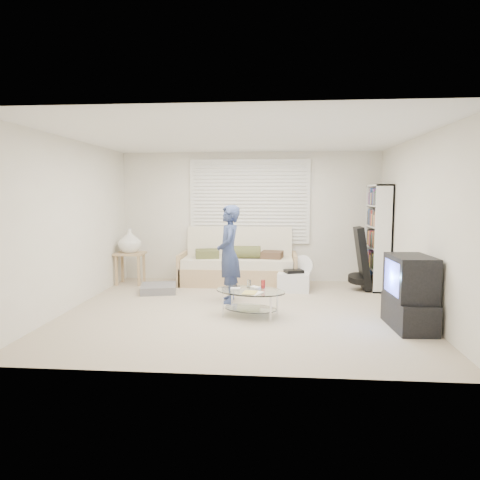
# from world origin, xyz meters

# --- Properties ---
(ground) EXTENTS (5.00, 5.00, 0.00)m
(ground) POSITION_xyz_m (0.00, 0.00, 0.00)
(ground) COLOR tan
(ground) RESTS_ON ground
(room_shell) EXTENTS (5.02, 4.52, 2.51)m
(room_shell) POSITION_xyz_m (0.00, 0.48, 1.63)
(room_shell) COLOR silver
(room_shell) RESTS_ON ground
(window_blinds) EXTENTS (2.32, 0.08, 1.62)m
(window_blinds) POSITION_xyz_m (0.00, 2.20, 1.55)
(window_blinds) COLOR silver
(window_blinds) RESTS_ON ground
(futon_sofa) EXTENTS (2.18, 0.88, 1.06)m
(futon_sofa) POSITION_xyz_m (-0.19, 1.88, 0.35)
(futon_sofa) COLOR tan
(futon_sofa) RESTS_ON ground
(grey_floor_pillow) EXTENTS (0.70, 0.70, 0.13)m
(grey_floor_pillow) POSITION_xyz_m (-1.51, 1.05, 0.07)
(grey_floor_pillow) COLOR slate
(grey_floor_pillow) RESTS_ON ground
(side_table) EXTENTS (0.53, 0.43, 1.05)m
(side_table) POSITION_xyz_m (-2.22, 1.67, 0.78)
(side_table) COLOR tan
(side_table) RESTS_ON ground
(bookshelf) EXTENTS (0.29, 0.78, 1.86)m
(bookshelf) POSITION_xyz_m (2.32, 1.65, 0.93)
(bookshelf) COLOR white
(bookshelf) RESTS_ON ground
(guitar_case) EXTENTS (0.40, 0.41, 1.11)m
(guitar_case) POSITION_xyz_m (2.02, 1.48, 0.49)
(guitar_case) COLOR black
(guitar_case) RESTS_ON ground
(floor_fan) EXTENTS (0.38, 0.25, 0.61)m
(floor_fan) POSITION_xyz_m (0.99, 1.55, 0.36)
(floor_fan) COLOR white
(floor_fan) RESTS_ON ground
(storage_bin) EXTENTS (0.58, 0.44, 0.38)m
(storage_bin) POSITION_xyz_m (0.83, 1.32, 0.17)
(storage_bin) COLOR white
(storage_bin) RESTS_ON ground
(tv_unit) EXTENTS (0.51, 0.88, 0.93)m
(tv_unit) POSITION_xyz_m (2.20, -0.65, 0.45)
(tv_unit) COLOR black
(tv_unit) RESTS_ON ground
(coffee_table) EXTENTS (1.10, 0.84, 0.49)m
(coffee_table) POSITION_xyz_m (0.16, -0.27, 0.29)
(coffee_table) COLOR silver
(coffee_table) RESTS_ON ground
(standing_person) EXTENTS (0.42, 0.59, 1.53)m
(standing_person) POSITION_xyz_m (-0.22, 0.49, 0.76)
(standing_person) COLOR navy
(standing_person) RESTS_ON ground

